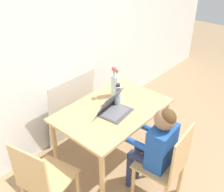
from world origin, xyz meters
TOP-DOWN VIEW (x-y plane):
  - wall_back at (0.00, 2.23)m, footprint 6.40×0.05m
  - dining_table at (-0.19, 1.45)m, footprint 1.16×0.78m
  - chair_occupied at (-0.26, 0.74)m, footprint 0.43×0.43m
  - chair_spare at (-1.11, 1.44)m, footprint 0.47×0.47m
  - person_seated at (-0.27, 0.86)m, footprint 0.33×0.44m
  - laptop at (-0.22, 1.41)m, footprint 0.34×0.28m
  - flower_vase at (0.03, 1.61)m, footprint 0.09×0.09m
  - water_bottle at (-0.08, 1.47)m, footprint 0.08×0.08m
  - cardboard_panel at (-0.20, 2.10)m, footprint 0.69×0.14m

SIDE VIEW (x-z plane):
  - cardboard_panel at x=-0.20m, z-range 0.00..0.89m
  - chair_occupied at x=-0.26m, z-range 0.01..0.90m
  - chair_spare at x=-1.11m, z-range 0.01..0.90m
  - dining_table at x=-0.19m, z-range 0.27..1.00m
  - person_seated at x=-0.27m, z-range 0.13..1.18m
  - laptop at x=-0.22m, z-range 0.66..0.89m
  - water_bottle at x=-0.08m, z-range 0.72..0.96m
  - flower_vase at x=0.03m, z-range 0.69..1.05m
  - wall_back at x=0.00m, z-range 0.00..2.50m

